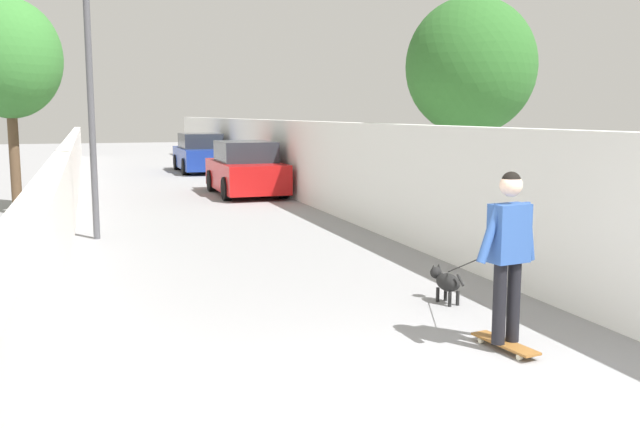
# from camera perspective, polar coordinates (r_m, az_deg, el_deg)

# --- Properties ---
(ground_plane) EXTENTS (80.00, 80.00, 0.00)m
(ground_plane) POSITION_cam_1_polar(r_m,az_deg,el_deg) (18.92, -10.59, 0.97)
(ground_plane) COLOR gray
(wall_left) EXTENTS (48.00, 0.30, 1.60)m
(wall_left) POSITION_cam_1_polar(r_m,az_deg,el_deg) (16.69, -19.82, 2.44)
(wall_left) COLOR silver
(wall_left) RESTS_ON ground
(fence_right) EXTENTS (48.00, 0.30, 2.13)m
(fence_right) POSITION_cam_1_polar(r_m,az_deg,el_deg) (17.53, -0.14, 4.05)
(fence_right) COLOR white
(fence_right) RESTS_ON ground
(tree_right_near) EXTENTS (2.50, 2.50, 4.54)m
(tree_right_near) POSITION_cam_1_polar(r_m,az_deg,el_deg) (14.05, 12.15, 11.61)
(tree_right_near) COLOR #473523
(tree_right_near) RESTS_ON ground
(tree_left_mid) EXTENTS (2.37, 2.37, 4.93)m
(tree_left_mid) POSITION_cam_1_polar(r_m,az_deg,el_deg) (17.73, -23.99, 11.43)
(tree_left_mid) COLOR brown
(tree_left_mid) RESTS_ON ground
(lamp_post) EXTENTS (0.36, 0.36, 4.78)m
(lamp_post) POSITION_cam_1_polar(r_m,az_deg,el_deg) (13.63, -18.26, 11.56)
(lamp_post) COLOR #4C4C51
(lamp_post) RESTS_ON ground
(skateboard) EXTENTS (0.82, 0.32, 0.08)m
(skateboard) POSITION_cam_1_polar(r_m,az_deg,el_deg) (7.29, 14.80, -10.16)
(skateboard) COLOR brown
(skateboard) RESTS_ON ground
(person_skateboarder) EXTENTS (0.27, 0.72, 1.69)m
(person_skateboarder) POSITION_cam_1_polar(r_m,az_deg,el_deg) (7.04, 15.09, -2.35)
(person_skateboarder) COLOR black
(person_skateboarder) RESTS_ON skateboard
(dog) EXTENTS (2.05, 0.44, 1.06)m
(dog) POSITION_cam_1_polar(r_m,az_deg,el_deg) (8.82, 10.24, -5.41)
(dog) COLOR black
(dog) RESTS_ON ground
(car_near) EXTENTS (3.85, 1.80, 1.54)m
(car_near) POSITION_cam_1_polar(r_m,az_deg,el_deg) (20.34, -6.06, 3.57)
(car_near) COLOR #B71414
(car_near) RESTS_ON ground
(car_far) EXTENTS (4.29, 1.80, 1.54)m
(car_far) POSITION_cam_1_polar(r_m,az_deg,el_deg) (28.66, -9.70, 4.83)
(car_far) COLOR navy
(car_far) RESTS_ON ground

